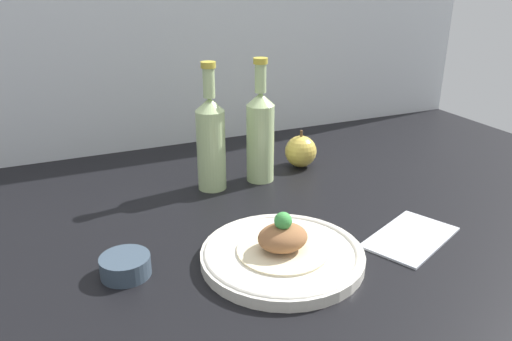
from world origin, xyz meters
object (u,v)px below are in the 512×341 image
Objects in this scene: dipping_bowl at (125,266)px; cider_bottle_left at (211,140)px; apple at (301,151)px; plated_food at (283,240)px; cider_bottle_right at (260,134)px; plate at (282,255)px.

cider_bottle_left is at bearing 48.39° from dipping_bowl.
plated_food is at bearing -122.39° from apple.
plate is at bearing -108.18° from cider_bottle_right.
cider_bottle_right is (10.61, 32.32, 9.55)cm from plate.
cider_bottle_left reaches higher than plate.
apple is at bearing 32.40° from dipping_bowl.
cider_bottle_left is 1.00× the size of cider_bottle_right.
cider_bottle_right is at bearing 37.09° from dipping_bowl.
cider_bottle_left is (-0.70, 32.32, 9.55)cm from plate.
cider_bottle_right is 14.43cm from apple.
plate is 42.53cm from apple.
cider_bottle_right is 3.02× the size of apple.
cider_bottle_left is (-0.70, 32.32, 6.74)cm from plated_food.
plate is 2.81cm from plated_food.
dipping_bowl is at bearing -131.61° from cider_bottle_left.
apple is (22.74, 35.85, -0.24)cm from plated_food.
cider_bottle_left is 3.02× the size of apple.
plated_food is at bearing 180.00° from plate.
plated_food is 42.45cm from apple.
cider_bottle_left is at bearing -171.44° from apple.
dipping_bowl is at bearing 165.14° from plated_food.
plated_food is at bearing -108.18° from cider_bottle_right.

